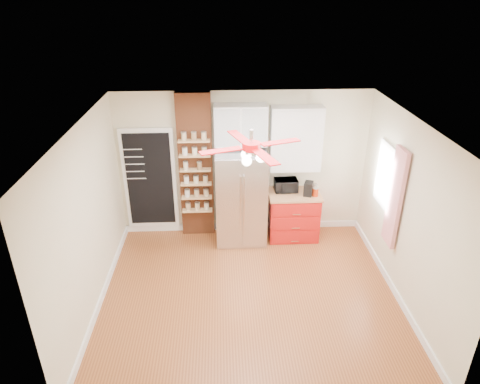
{
  "coord_description": "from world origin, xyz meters",
  "views": [
    {
      "loc": [
        -0.39,
        -5.19,
        4.33
      ],
      "look_at": [
        -0.1,
        0.9,
        1.33
      ],
      "focal_mm": 32.0,
      "sensor_mm": 36.0,
      "label": 1
    }
  ],
  "objects_px": {
    "fridge": "(241,197)",
    "pantry_jar_oats": "(186,166)",
    "red_cabinet": "(293,215)",
    "coffee_maker": "(308,189)",
    "canister_left": "(315,192)",
    "ceiling_fan": "(251,147)",
    "toaster_oven": "(286,185)"
  },
  "relations": [
    {
      "from": "fridge",
      "to": "coffee_maker",
      "type": "height_order",
      "value": "fridge"
    },
    {
      "from": "canister_left",
      "to": "pantry_jar_oats",
      "type": "distance_m",
      "value": 2.34
    },
    {
      "from": "fridge",
      "to": "toaster_oven",
      "type": "xyz_separation_m",
      "value": [
        0.82,
        0.16,
        0.14
      ]
    },
    {
      "from": "pantry_jar_oats",
      "to": "ceiling_fan",
      "type": "bearing_deg",
      "value": -60.0
    },
    {
      "from": "fridge",
      "to": "pantry_jar_oats",
      "type": "relative_size",
      "value": 12.33
    },
    {
      "from": "coffee_maker",
      "to": "canister_left",
      "type": "xyz_separation_m",
      "value": [
        0.12,
        -0.05,
        -0.05
      ]
    },
    {
      "from": "toaster_oven",
      "to": "fridge",
      "type": "bearing_deg",
      "value": -171.87
    },
    {
      "from": "ceiling_fan",
      "to": "canister_left",
      "type": "xyz_separation_m",
      "value": [
        1.27,
        1.56,
        -1.45
      ]
    },
    {
      "from": "coffee_maker",
      "to": "canister_left",
      "type": "height_order",
      "value": "coffee_maker"
    },
    {
      "from": "fridge",
      "to": "ceiling_fan",
      "type": "relative_size",
      "value": 1.25
    },
    {
      "from": "fridge",
      "to": "toaster_oven",
      "type": "bearing_deg",
      "value": 10.98
    },
    {
      "from": "toaster_oven",
      "to": "coffee_maker",
      "type": "xyz_separation_m",
      "value": [
        0.38,
        -0.18,
        0.01
      ]
    },
    {
      "from": "fridge",
      "to": "coffee_maker",
      "type": "distance_m",
      "value": 1.21
    },
    {
      "from": "ceiling_fan",
      "to": "canister_left",
      "type": "bearing_deg",
      "value": 50.71
    },
    {
      "from": "fridge",
      "to": "canister_left",
      "type": "relative_size",
      "value": 11.51
    },
    {
      "from": "fridge",
      "to": "red_cabinet",
      "type": "relative_size",
      "value": 1.86
    },
    {
      "from": "fridge",
      "to": "red_cabinet",
      "type": "bearing_deg",
      "value": 2.95
    },
    {
      "from": "fridge",
      "to": "ceiling_fan",
      "type": "xyz_separation_m",
      "value": [
        0.05,
        -1.63,
        1.55
      ]
    },
    {
      "from": "canister_left",
      "to": "ceiling_fan",
      "type": "bearing_deg",
      "value": -129.29
    },
    {
      "from": "red_cabinet",
      "to": "pantry_jar_oats",
      "type": "xyz_separation_m",
      "value": [
        -1.94,
        0.08,
        0.99
      ]
    },
    {
      "from": "canister_left",
      "to": "pantry_jar_oats",
      "type": "height_order",
      "value": "pantry_jar_oats"
    },
    {
      "from": "fridge",
      "to": "ceiling_fan",
      "type": "distance_m",
      "value": 2.25
    },
    {
      "from": "ceiling_fan",
      "to": "toaster_oven",
      "type": "xyz_separation_m",
      "value": [
        0.77,
        1.79,
        -1.41
      ]
    },
    {
      "from": "ceiling_fan",
      "to": "coffee_maker",
      "type": "xyz_separation_m",
      "value": [
        1.15,
        1.61,
        -1.4
      ]
    },
    {
      "from": "canister_left",
      "to": "pantry_jar_oats",
      "type": "xyz_separation_m",
      "value": [
        -2.29,
        0.2,
        0.47
      ]
    },
    {
      "from": "ceiling_fan",
      "to": "toaster_oven",
      "type": "distance_m",
      "value": 2.41
    },
    {
      "from": "fridge",
      "to": "pantry_jar_oats",
      "type": "height_order",
      "value": "fridge"
    },
    {
      "from": "pantry_jar_oats",
      "to": "red_cabinet",
      "type": "bearing_deg",
      "value": -2.35
    },
    {
      "from": "red_cabinet",
      "to": "pantry_jar_oats",
      "type": "relative_size",
      "value": 6.62
    },
    {
      "from": "fridge",
      "to": "pantry_jar_oats",
      "type": "bearing_deg",
      "value": 172.36
    },
    {
      "from": "fridge",
      "to": "coffee_maker",
      "type": "relative_size",
      "value": 7.04
    },
    {
      "from": "fridge",
      "to": "red_cabinet",
      "type": "height_order",
      "value": "fridge"
    }
  ]
}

